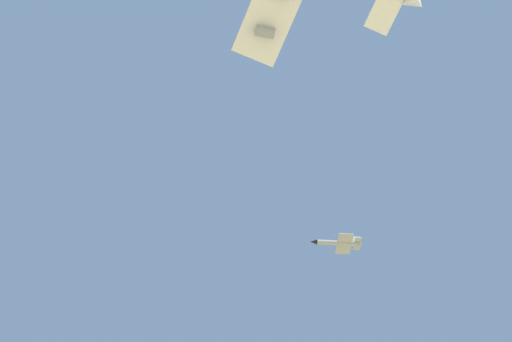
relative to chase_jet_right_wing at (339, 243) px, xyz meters
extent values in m
cone|color=white|center=(22.94, 61.57, 24.76)|extent=(5.07, 5.82, 5.76)
cylinder|color=gray|center=(52.19, 34.04, 16.07)|extent=(5.81, 4.87, 3.00)
cylinder|color=#999EA3|center=(-0.07, 0.04, -0.02)|extent=(11.78, 8.23, 1.50)
cone|color=black|center=(6.27, -3.97, -0.02)|extent=(2.49, 2.34, 1.50)
cube|color=#999EA3|center=(-1.33, 0.85, -0.22)|extent=(8.00, 9.11, 0.24)
cube|color=#999EA3|center=(-4.71, 2.99, 1.93)|extent=(2.13, 1.45, 2.60)
cube|color=#999EA3|center=(-4.71, 2.99, 0.18)|extent=(4.26, 5.12, 0.20)
camera|label=1|loc=(85.91, 76.15, -122.88)|focal=39.60mm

